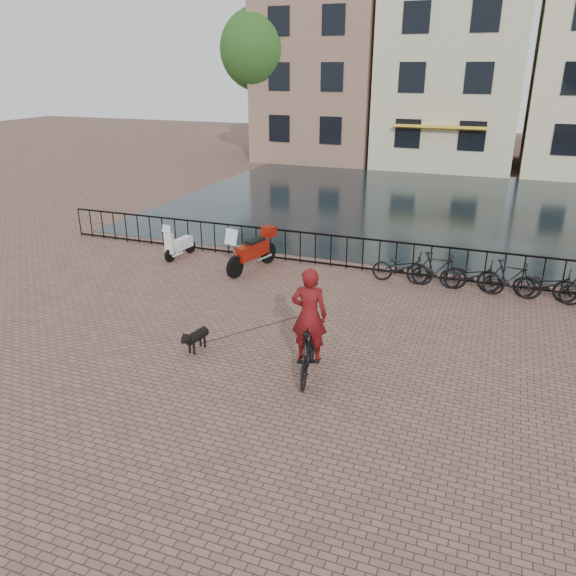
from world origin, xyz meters
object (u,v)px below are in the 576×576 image
(cyclist, at_px, (309,330))
(dog, at_px, (197,339))
(scooter, at_px, (179,239))
(motorcycle, at_px, (252,246))

(cyclist, height_order, dog, cyclist)
(cyclist, distance_m, dog, 2.71)
(cyclist, bearing_deg, scooter, -52.19)
(scooter, bearing_deg, motorcycle, 0.93)
(motorcycle, xyz_separation_m, scooter, (-2.69, 0.30, -0.14))
(motorcycle, bearing_deg, dog, -65.16)
(dog, bearing_deg, motorcycle, 110.41)
(dog, relative_size, motorcycle, 0.39)
(motorcycle, bearing_deg, scooter, -172.59)
(scooter, bearing_deg, cyclist, -34.45)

